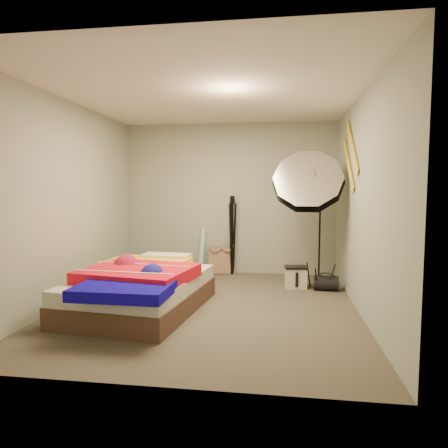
% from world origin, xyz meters
% --- Properties ---
extents(floor, '(4.00, 4.00, 0.00)m').
position_xyz_m(floor, '(0.00, 0.00, 0.00)').
color(floor, '#4E473B').
rests_on(floor, ground).
extents(ceiling, '(4.00, 4.00, 0.00)m').
position_xyz_m(ceiling, '(0.00, 0.00, 2.50)').
color(ceiling, silver).
rests_on(ceiling, wall_back).
extents(wall_back, '(3.50, 0.00, 3.50)m').
position_xyz_m(wall_back, '(0.00, 2.00, 1.25)').
color(wall_back, gray).
rests_on(wall_back, floor).
extents(wall_front, '(3.50, 0.00, 3.50)m').
position_xyz_m(wall_front, '(0.00, -2.00, 1.25)').
color(wall_front, gray).
rests_on(wall_front, floor).
extents(wall_left, '(0.00, 4.00, 4.00)m').
position_xyz_m(wall_left, '(-1.75, 0.00, 1.25)').
color(wall_left, gray).
rests_on(wall_left, floor).
extents(wall_right, '(0.00, 4.00, 4.00)m').
position_xyz_m(wall_right, '(1.75, 0.00, 1.25)').
color(wall_right, gray).
rests_on(wall_right, floor).
extents(tote_bag, '(0.46, 0.27, 0.45)m').
position_xyz_m(tote_bag, '(-0.13, 1.90, 0.22)').
color(tote_bag, '#A27C61').
rests_on(tote_bag, floor).
extents(wrapping_roll, '(0.15, 0.23, 0.75)m').
position_xyz_m(wrapping_roll, '(-0.46, 1.90, 0.37)').
color(wrapping_roll, '#4DBACF').
rests_on(wrapping_roll, floor).
extents(camera_case, '(0.31, 0.24, 0.29)m').
position_xyz_m(camera_case, '(1.07, 1.06, 0.15)').
color(camera_case, beige).
rests_on(camera_case, floor).
extents(duffel_bag, '(0.35, 0.23, 0.21)m').
position_xyz_m(duffel_bag, '(1.49, 0.98, 0.10)').
color(duffel_bag, black).
rests_on(duffel_bag, floor).
extents(wall_stripe_upper, '(0.02, 0.91, 0.78)m').
position_xyz_m(wall_stripe_upper, '(1.73, 0.60, 1.95)').
color(wall_stripe_upper, gold).
rests_on(wall_stripe_upper, wall_right).
extents(wall_stripe_lower, '(0.02, 0.91, 0.78)m').
position_xyz_m(wall_stripe_lower, '(1.73, 0.85, 1.75)').
color(wall_stripe_lower, gold).
rests_on(wall_stripe_lower, wall_right).
extents(bed, '(1.48, 2.06, 0.54)m').
position_xyz_m(bed, '(-0.76, -0.27, 0.27)').
color(bed, '#4E3429').
rests_on(bed, floor).
extents(photo_umbrella, '(1.24, 0.96, 2.07)m').
position_xyz_m(photo_umbrella, '(1.22, 0.98, 1.49)').
color(photo_umbrella, black).
rests_on(photo_umbrella, floor).
extents(camera_tripod, '(0.09, 0.09, 1.31)m').
position_xyz_m(camera_tripod, '(0.06, 1.86, 0.75)').
color(camera_tripod, black).
rests_on(camera_tripod, floor).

